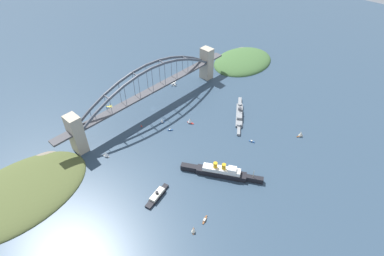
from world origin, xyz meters
TOP-DOWN VIEW (x-y plane):
  - ground_plane at (0.00, 0.00)m, footprint 1400.00×1400.00m
  - harbor_arch_bridge at (0.00, 0.00)m, footprint 300.93×18.49m
  - headland_west_shore at (-206.87, 11.42)m, footprint 121.84×90.62m
  - headland_east_shore at (203.12, 10.37)m, footprint 157.55×102.27m
  - ocean_liner at (31.97, 154.86)m, footprint 52.77×86.07m
  - naval_cruiser at (-72.38, 103.84)m, footprint 72.81×53.09m
  - harbor_ferry_steamer at (102.88, 124.30)m, footprint 36.32×14.02m
  - seaplane_taxiing_near_bridge at (-65.60, -22.89)m, footprint 11.02×8.68m
  - seaplane_second_in_formation at (42.67, -45.70)m, footprint 8.64×10.34m
  - small_boat_0 at (-92.30, 188.61)m, footprint 8.39×6.47m
  - small_boat_1 at (13.01, 34.62)m, footprint 7.38×5.02m
  - small_boat_2 at (-12.72, 63.35)m, footprint 6.37×9.66m
  - small_boat_3 at (107.12, 181.64)m, footprint 6.70×6.24m
  - small_boat_4 at (89.58, 180.91)m, footprint 10.61×5.12m
  - small_boat_5 at (104.41, 33.15)m, footprint 6.79×9.47m
  - small_boat_6 at (-39.41, 148.16)m, footprint 3.21×7.51m
  - small_boat_7 at (17.01, 54.88)m, footprint 6.21×5.17m
  - channel_marker_buoy at (38.14, 20.06)m, footprint 2.20×2.20m

SIDE VIEW (x-z plane):
  - ground_plane at x=0.00m, z-range 0.00..0.00m
  - headland_west_shore at x=-206.87m, z-range -11.76..11.76m
  - headland_east_shore at x=203.12m, z-range -8.29..8.29m
  - small_boat_4 at x=89.58m, z-range -0.34..1.89m
  - small_boat_7 at x=17.01m, z-range -0.28..1.93m
  - small_boat_6 at x=-39.41m, z-range -0.36..2.07m
  - channel_marker_buoy at x=38.14m, z-range -0.26..2.49m
  - seaplane_second_in_formation at x=42.67m, z-range -0.46..4.46m
  - seaplane_taxiing_near_bridge at x=-65.60m, z-range -0.32..4.85m
  - harbor_ferry_steamer at x=102.88m, z-range -1.57..6.60m
  - naval_cruiser at x=-72.38m, z-range -5.64..11.55m
  - small_boat_1 at x=13.01m, z-range -0.17..6.88m
  - small_boat_3 at x=107.12m, z-range -0.26..7.18m
  - small_boat_5 at x=104.41m, z-range -0.29..8.37m
  - small_boat_2 at x=-12.72m, z-range -0.32..8.44m
  - small_boat_0 at x=-92.30m, z-range -0.27..8.76m
  - ocean_liner at x=31.97m, z-range -3.83..14.98m
  - harbor_arch_bridge at x=0.00m, z-range -5.58..64.69m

